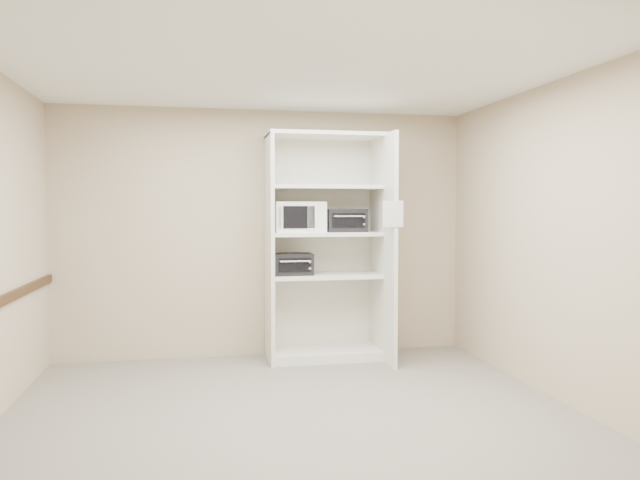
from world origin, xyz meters
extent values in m
cube|color=slate|center=(0.00, 0.00, 0.00)|extent=(4.50, 4.00, 0.01)
cube|color=white|center=(0.00, 0.00, 2.70)|extent=(4.50, 4.00, 0.01)
cube|color=tan|center=(0.00, 2.00, 1.35)|extent=(4.50, 0.02, 2.70)
cube|color=tan|center=(0.00, -2.00, 1.35)|extent=(4.50, 0.02, 2.70)
cube|color=tan|center=(2.25, 0.00, 1.35)|extent=(0.02, 4.00, 2.70)
cube|color=silver|center=(0.02, 1.68, 1.20)|extent=(0.04, 0.60, 2.40)
cube|color=silver|center=(1.22, 1.53, 1.20)|extent=(0.04, 0.90, 2.40)
cube|color=silver|center=(0.62, 1.99, 1.20)|extent=(1.24, 0.02, 2.40)
cube|color=silver|center=(0.62, 1.70, 0.05)|extent=(1.16, 0.56, 0.10)
cube|color=silver|center=(0.62, 1.70, 0.90)|extent=(1.16, 0.56, 0.04)
cube|color=silver|center=(0.62, 1.70, 1.35)|extent=(1.16, 0.56, 0.04)
cube|color=silver|center=(0.62, 1.70, 1.85)|extent=(1.16, 0.56, 0.04)
cube|color=silver|center=(0.62, 1.70, 2.40)|extent=(1.24, 0.60, 0.04)
cube|color=white|center=(0.33, 1.75, 1.53)|extent=(0.56, 0.44, 0.32)
cube|color=black|center=(0.85, 1.72, 1.49)|extent=(0.44, 0.33, 0.25)
cube|color=black|center=(0.26, 1.66, 1.03)|extent=(0.42, 0.32, 0.23)
cube|color=white|center=(1.18, 1.07, 1.57)|extent=(0.20, 0.02, 0.25)
camera|label=1|loc=(-0.73, -4.86, 1.61)|focal=35.00mm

